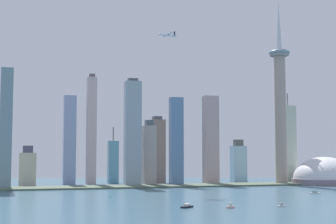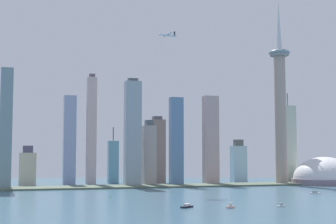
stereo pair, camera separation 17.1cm
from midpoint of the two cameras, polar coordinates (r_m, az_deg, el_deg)
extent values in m
cube|color=#536251|center=(728.88, -0.96, -8.28)|extent=(720.63, 62.86, 2.31)
cylinder|color=#AA9388|center=(805.20, 12.48, -0.65)|extent=(17.51, 17.51, 204.12)
ellipsoid|color=gray|center=(818.80, 12.35, 6.49)|extent=(32.79, 32.79, 11.13)
torus|color=#AA9388|center=(818.05, 12.35, 6.22)|extent=(30.09, 30.09, 2.23)
cone|color=silver|center=(828.63, 12.29, 9.52)|extent=(8.76, 8.76, 78.09)
cylinder|color=gray|center=(821.21, 17.17, -7.45)|extent=(100.59, 100.59, 8.70)
ellipsoid|color=silver|center=(821.01, 17.16, -7.15)|extent=(95.56, 95.56, 66.41)
cube|color=#7E675F|center=(828.22, -1.24, -4.42)|extent=(21.58, 27.80, 101.92)
cube|color=#50505B|center=(830.36, -1.23, -0.70)|extent=(12.95, 16.68, 5.75)
cube|color=#587BA3|center=(755.04, 0.92, -3.29)|extent=(19.53, 12.07, 130.51)
cube|color=#B7C4B1|center=(852.08, 13.30, -3.53)|extent=(19.15, 21.52, 124.81)
cylinder|color=#4C4C51|center=(856.68, 13.21, 1.35)|extent=(1.60, 1.60, 20.89)
cube|color=#AA9D98|center=(760.00, -2.16, -4.88)|extent=(17.30, 24.26, 88.45)
cube|color=#515E67|center=(761.49, -2.15, -1.24)|extent=(10.38, 14.56, 8.23)
cube|color=#A0C5D5|center=(862.77, 7.90, -5.78)|extent=(23.89, 17.23, 59.97)
cube|color=#525655|center=(862.89, 7.87, -3.44)|extent=(14.33, 10.34, 10.62)
cube|color=beige|center=(768.98, -15.47, -6.21)|extent=(24.03, 17.30, 48.17)
cube|color=#534E69|center=(768.74, -15.43, -4.04)|extent=(14.42, 10.38, 10.27)
cube|color=#909FAC|center=(737.58, -3.99, -2.41)|extent=(23.53, 15.23, 151.89)
cube|color=#565D5F|center=(744.97, -3.96, 3.60)|extent=(14.12, 9.14, 4.41)
cube|color=gray|center=(709.61, -17.69, -1.75)|extent=(15.93, 24.21, 160.41)
cube|color=#919EC5|center=(799.82, -10.99, -3.08)|extent=(18.82, 18.28, 136.47)
cube|color=beige|center=(807.76, -8.59, -2.03)|extent=(14.39, 15.98, 167.35)
cube|color=#60555C|center=(816.49, -8.51, 4.04)|extent=(8.63, 9.59, 5.50)
cube|color=#598FA5|center=(821.84, -6.18, -5.59)|extent=(16.03, 15.24, 67.35)
cylinder|color=#4C4C51|center=(822.45, -6.16, -2.47)|extent=(1.60, 1.60, 22.08)
cube|color=#BB9E9E|center=(787.88, 4.80, -3.14)|extent=(22.43, 15.73, 135.97)
cube|color=beige|center=(440.15, 6.99, -10.53)|extent=(7.69, 4.04, 1.95)
cube|color=silver|center=(439.94, 6.98, -10.24)|extent=(3.51, 2.49, 2.49)
cylinder|color=silver|center=(439.57, 6.98, -9.72)|extent=(0.24, 0.24, 5.52)
cube|color=black|center=(441.44, 2.13, -10.57)|extent=(13.35, 11.90, 1.50)
cube|color=silver|center=(441.27, 2.13, -10.35)|extent=(6.62, 6.18, 1.96)
cube|color=white|center=(620.66, 16.13, -8.73)|extent=(10.48, 12.82, 1.32)
cube|color=#8DA9A8|center=(620.53, 16.13, -8.56)|extent=(5.45, 6.22, 2.55)
cylinder|color=silver|center=(620.24, 16.12, -8.15)|extent=(0.24, 0.24, 6.36)
cube|color=white|center=(457.71, 12.55, -10.26)|extent=(8.48, 4.14, 1.49)
cube|color=#A2A9AB|center=(457.53, 12.54, -10.02)|extent=(3.87, 2.39, 2.35)
cone|color=green|center=(542.37, -6.49, -9.44)|extent=(1.34, 1.34, 2.10)
cylinder|color=silver|center=(669.12, -0.03, 8.58)|extent=(23.58, 6.38, 2.33)
sphere|color=silver|center=(664.06, -0.95, 8.69)|extent=(2.33, 2.33, 2.33)
cube|color=silver|center=(669.37, -0.03, 8.67)|extent=(7.40, 25.58, 0.50)
cube|color=silver|center=(673.58, 0.73, 8.52)|extent=(3.63, 9.14, 0.40)
cube|color=#2D333D|center=(674.35, 0.73, 8.79)|extent=(2.17, 0.86, 5.00)
camera|label=1|loc=(0.09, -90.01, 0.00)|focal=54.42mm
camera|label=2|loc=(0.09, 89.99, 0.00)|focal=54.42mm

